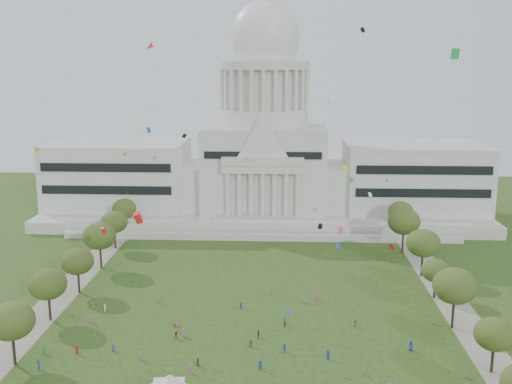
{
  "coord_description": "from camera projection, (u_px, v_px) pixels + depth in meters",
  "views": [
    {
      "loc": [
        6.94,
        -105.9,
        56.53
      ],
      "look_at": [
        0.0,
        45.0,
        24.0
      ],
      "focal_mm": 42.0,
      "sensor_mm": 36.0,
      "label": 1
    }
  ],
  "objects": [
    {
      "name": "capitol",
      "position": [
        264.0,
        158.0,
        221.87
      ],
      "size": [
        160.0,
        64.5,
        91.3
      ],
      "color": "beige",
      "rests_on": "ground"
    },
    {
      "name": "row_tree_r_4",
      "position": [
        423.0,
        243.0,
        160.53
      ],
      "size": [
        9.19,
        9.19,
        13.06
      ],
      "color": "black",
      "rests_on": "ground"
    },
    {
      "name": "person_4",
      "position": [
        258.0,
        334.0,
        125.67
      ],
      "size": [
        0.8,
        1.16,
        1.8
      ],
      "primitive_type": "imported",
      "rotation": [
        0.0,
        0.0,
        4.49
      ],
      "color": "navy",
      "rests_on": "ground"
    },
    {
      "name": "path_left",
      "position": [
        58.0,
        298.0,
        147.08
      ],
      "size": [
        8.0,
        160.0,
        0.04
      ],
      "primitive_type": "cube",
      "color": "gray",
      "rests_on": "ground"
    },
    {
      "name": "row_tree_r_5",
      "position": [
        404.0,
        221.0,
        180.14
      ],
      "size": [
        9.82,
        9.82,
        13.96
      ],
      "color": "black",
      "rests_on": "ground"
    },
    {
      "name": "ground",
      "position": [
        245.0,
        362.0,
        115.63
      ],
      "size": [
        400.0,
        400.0,
        0.0
      ],
      "primitive_type": "plane",
      "color": "#2D4816",
      "rests_on": "ground"
    },
    {
      "name": "person_0",
      "position": [
        411.0,
        346.0,
        120.18
      ],
      "size": [
        1.18,
        1.05,
        2.04
      ],
      "primitive_type": "imported",
      "rotation": [
        0.0,
        0.0,
        5.77
      ],
      "color": "navy",
      "rests_on": "ground"
    },
    {
      "name": "row_tree_l_3",
      "position": [
        77.0,
        262.0,
        149.01
      ],
      "size": [
        8.12,
        8.12,
        11.55
      ],
      "color": "black",
      "rests_on": "ground"
    },
    {
      "name": "row_tree_r_6",
      "position": [
        401.0,
        212.0,
        197.84
      ],
      "size": [
        8.42,
        8.42,
        11.97
      ],
      "color": "black",
      "rests_on": "ground"
    },
    {
      "name": "row_tree_r_3",
      "position": [
        436.0,
        271.0,
        145.82
      ],
      "size": [
        7.01,
        7.01,
        9.98
      ],
      "color": "black",
      "rests_on": "ground"
    },
    {
      "name": "row_tree_l_4",
      "position": [
        100.0,
        236.0,
        166.83
      ],
      "size": [
        9.29,
        9.29,
        13.21
      ],
      "color": "black",
      "rests_on": "ground"
    },
    {
      "name": "kite_swarm",
      "position": [
        253.0,
        213.0,
        116.19
      ],
      "size": [
        96.02,
        104.2,
        55.5
      ],
      "color": "green",
      "rests_on": "ground"
    },
    {
      "name": "row_tree_l_1",
      "position": [
        11.0,
        321.0,
        112.83
      ],
      "size": [
        8.86,
        8.86,
        12.59
      ],
      "color": "black",
      "rests_on": "ground"
    },
    {
      "name": "person_2",
      "position": [
        355.0,
        324.0,
        130.8
      ],
      "size": [
        0.9,
        0.7,
        1.62
      ],
      "primitive_type": "imported",
      "rotation": [
        0.0,
        0.0,
        0.3
      ],
      "color": "#33723F",
      "rests_on": "ground"
    },
    {
      "name": "person_10",
      "position": [
        285.0,
        324.0,
        130.84
      ],
      "size": [
        0.55,
        0.88,
        1.42
      ],
      "primitive_type": "imported",
      "rotation": [
        0.0,
        0.0,
        1.45
      ],
      "color": "#26262B",
      "rests_on": "ground"
    },
    {
      "name": "row_tree_l_6",
      "position": [
        124.0,
        209.0,
        203.04
      ],
      "size": [
        8.19,
        8.19,
        11.64
      ],
      "color": "black",
      "rests_on": "ground"
    },
    {
      "name": "person_5",
      "position": [
        251.0,
        343.0,
        121.81
      ],
      "size": [
        1.56,
        1.07,
        1.57
      ],
      "primitive_type": "imported",
      "rotation": [
        0.0,
        0.0,
        2.77
      ],
      "color": "#994C8C",
      "rests_on": "ground"
    },
    {
      "name": "row_tree_r_1",
      "position": [
        495.0,
        334.0,
        110.24
      ],
      "size": [
        7.58,
        7.58,
        10.78
      ],
      "color": "black",
      "rests_on": "ground"
    },
    {
      "name": "event_tent",
      "position": [
        168.0,
        381.0,
        102.45
      ],
      "size": [
        8.27,
        8.27,
        4.29
      ],
      "color": "#4C4C4C",
      "rests_on": "ground"
    },
    {
      "name": "row_tree_l_5",
      "position": [
        114.0,
        222.0,
        185.24
      ],
      "size": [
        8.33,
        8.33,
        11.85
      ],
      "color": "black",
      "rests_on": "ground"
    },
    {
      "name": "person_8",
      "position": [
        176.0,
        335.0,
        125.25
      ],
      "size": [
        0.89,
        0.62,
        1.7
      ],
      "primitive_type": "imported",
      "rotation": [
        0.0,
        0.0,
        3.28
      ],
      "color": "#B21E1E",
      "rests_on": "ground"
    },
    {
      "name": "row_tree_l_2",
      "position": [
        48.0,
        284.0,
        132.76
      ],
      "size": [
        8.42,
        8.42,
        11.97
      ],
      "color": "black",
      "rests_on": "ground"
    },
    {
      "name": "path_right",
      "position": [
        454.0,
        305.0,
        142.77
      ],
      "size": [
        8.0,
        160.0,
        0.04
      ],
      "primitive_type": "cube",
      "color": "gray",
      "rests_on": "ground"
    },
    {
      "name": "person_9",
      "position": [
        364.0,
        371.0,
        110.71
      ],
      "size": [
        0.73,
        1.03,
        1.43
      ],
      "primitive_type": "imported",
      "rotation": [
        0.0,
        0.0,
        1.27
      ],
      "color": "#994C8C",
      "rests_on": "ground"
    },
    {
      "name": "person_3",
      "position": [
        284.0,
        348.0,
        119.21
      ],
      "size": [
        1.15,
        1.41,
        1.94
      ],
      "primitive_type": "imported",
      "rotation": [
        0.0,
        0.0,
        5.19
      ],
      "color": "navy",
      "rests_on": "ground"
    },
    {
      "name": "distant_crowd",
      "position": [
        185.0,
        327.0,
        128.83
      ],
      "size": [
        58.03,
        40.11,
        1.89
      ],
      "color": "#33723F",
      "rests_on": "ground"
    },
    {
      "name": "row_tree_r_2",
      "position": [
        455.0,
        286.0,
        128.64
      ],
      "size": [
        9.55,
        9.55,
        13.58
      ],
      "color": "black",
      "rests_on": "ground"
    }
  ]
}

